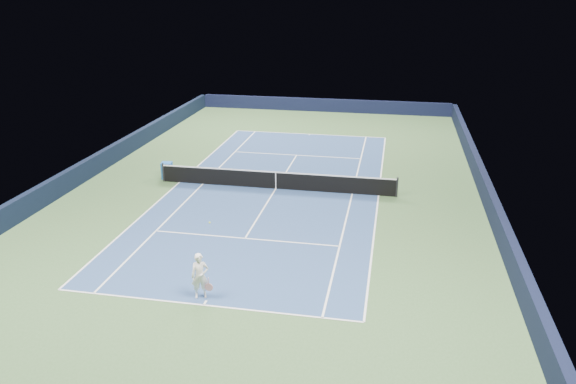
# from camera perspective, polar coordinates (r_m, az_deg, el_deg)

# --- Properties ---
(ground) EXTENTS (40.00, 40.00, 0.00)m
(ground) POSITION_cam_1_polar(r_m,az_deg,el_deg) (30.22, -1.24, 0.33)
(ground) COLOR #37552E
(ground) RESTS_ON ground
(wall_far) EXTENTS (22.00, 0.35, 1.10)m
(wall_far) POSITION_cam_1_polar(r_m,az_deg,el_deg) (48.94, 3.67, 8.80)
(wall_far) COLOR black
(wall_far) RESTS_ON ground
(wall_right) EXTENTS (0.35, 40.00, 1.10)m
(wall_right) POSITION_cam_1_polar(r_m,az_deg,el_deg) (29.82, 19.54, -0.05)
(wall_right) COLOR black
(wall_right) RESTS_ON ground
(wall_left) EXTENTS (0.35, 40.00, 1.10)m
(wall_left) POSITION_cam_1_polar(r_m,az_deg,el_deg) (33.91, -19.46, 2.37)
(wall_left) COLOR black
(wall_left) RESTS_ON ground
(court_surface) EXTENTS (10.97, 23.77, 0.01)m
(court_surface) POSITION_cam_1_polar(r_m,az_deg,el_deg) (30.22, -1.24, 0.33)
(court_surface) COLOR navy
(court_surface) RESTS_ON ground
(baseline_far) EXTENTS (10.97, 0.08, 0.00)m
(baseline_far) POSITION_cam_1_polar(r_m,az_deg,el_deg) (41.40, 2.22, 5.90)
(baseline_far) COLOR white
(baseline_far) RESTS_ON ground
(baseline_near) EXTENTS (10.97, 0.08, 0.00)m
(baseline_near) POSITION_cam_1_polar(r_m,az_deg,el_deg) (19.88, -8.57, -11.29)
(baseline_near) COLOR white
(baseline_near) RESTS_ON ground
(sideline_doubles_right) EXTENTS (0.08, 23.77, 0.00)m
(sideline_doubles_right) POSITION_cam_1_polar(r_m,az_deg,el_deg) (29.62, 9.19, -0.35)
(sideline_doubles_right) COLOR white
(sideline_doubles_right) RESTS_ON ground
(sideline_doubles_left) EXTENTS (0.08, 23.77, 0.00)m
(sideline_doubles_left) POSITION_cam_1_polar(r_m,az_deg,el_deg) (31.77, -10.96, 0.98)
(sideline_doubles_left) COLOR white
(sideline_doubles_left) RESTS_ON ground
(sideline_singles_right) EXTENTS (0.08, 23.77, 0.00)m
(sideline_singles_right) POSITION_cam_1_polar(r_m,az_deg,el_deg) (29.68, 6.55, -0.17)
(sideline_singles_right) COLOR white
(sideline_singles_right) RESTS_ON ground
(sideline_singles_left) EXTENTS (0.08, 23.77, 0.00)m
(sideline_singles_left) POSITION_cam_1_polar(r_m,az_deg,el_deg) (31.30, -8.63, 0.83)
(sideline_singles_left) COLOR white
(sideline_singles_left) RESTS_ON ground
(service_line_far) EXTENTS (8.23, 0.08, 0.00)m
(service_line_far) POSITION_cam_1_polar(r_m,az_deg,el_deg) (36.19, 0.88, 3.76)
(service_line_far) COLOR white
(service_line_far) RESTS_ON ground
(service_line_near) EXTENTS (8.23, 0.08, 0.00)m
(service_line_near) POSITION_cam_1_polar(r_m,az_deg,el_deg) (24.48, -4.39, -4.71)
(service_line_near) COLOR white
(service_line_near) RESTS_ON ground
(center_service_line) EXTENTS (0.08, 12.80, 0.00)m
(center_service_line) POSITION_cam_1_polar(r_m,az_deg,el_deg) (30.22, -1.24, 0.35)
(center_service_line) COLOR white
(center_service_line) RESTS_ON ground
(center_mark_far) EXTENTS (0.08, 0.30, 0.00)m
(center_mark_far) POSITION_cam_1_polar(r_m,az_deg,el_deg) (41.26, 2.19, 5.85)
(center_mark_far) COLOR white
(center_mark_far) RESTS_ON ground
(center_mark_near) EXTENTS (0.08, 0.30, 0.00)m
(center_mark_near) POSITION_cam_1_polar(r_m,az_deg,el_deg) (20.00, -8.43, -11.07)
(center_mark_near) COLOR white
(center_mark_near) RESTS_ON ground
(tennis_net) EXTENTS (12.90, 0.10, 1.07)m
(tennis_net) POSITION_cam_1_polar(r_m,az_deg,el_deg) (30.05, -1.25, 1.23)
(tennis_net) COLOR black
(tennis_net) RESTS_ON ground
(sponsor_cube) EXTENTS (0.65, 0.61, 0.95)m
(sponsor_cube) POSITION_cam_1_polar(r_m,az_deg,el_deg) (32.42, -12.18, 2.15)
(sponsor_cube) COLOR #1D5EB2
(sponsor_cube) RESTS_ON ground
(tennis_player) EXTENTS (0.82, 1.33, 2.47)m
(tennis_player) POSITION_cam_1_polar(r_m,az_deg,el_deg) (19.95, -8.92, -8.42)
(tennis_player) COLOR white
(tennis_player) RESTS_ON ground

